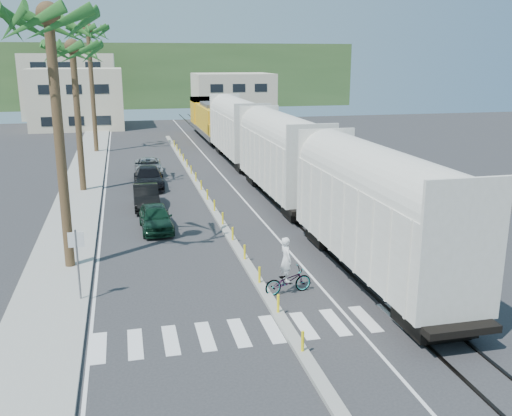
{
  "coord_description": "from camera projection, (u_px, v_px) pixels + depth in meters",
  "views": [
    {
      "loc": [
        -5.3,
        -19.98,
        9.41
      ],
      "look_at": [
        1.09,
        7.29,
        2.0
      ],
      "focal_mm": 40.0,
      "sensor_mm": 36.0,
      "label": 1
    }
  ],
  "objects": [
    {
      "name": "freight_train",
      "position": [
        261.0,
        145.0,
        43.71
      ],
      "size": [
        3.0,
        60.94,
        5.85
      ],
      "color": "beige",
      "rests_on": "ground"
    },
    {
      "name": "ground",
      "position": [
        271.0,
        305.0,
        22.38
      ],
      "size": [
        140.0,
        140.0,
        0.0
      ],
      "primitive_type": "plane",
      "color": "#28282B",
      "rests_on": "ground"
    },
    {
      "name": "car_rear",
      "position": [
        149.0,
        166.0,
        47.32
      ],
      "size": [
        2.24,
        4.77,
        1.32
      ],
      "primitive_type": "imported",
      "rotation": [
        0.0,
        0.0,
        0.01
      ],
      "color": "#AFB2B5",
      "rests_on": "ground"
    },
    {
      "name": "palm_trees",
      "position": [
        75.0,
        36.0,
        39.19
      ],
      "size": [
        3.5,
        37.2,
        13.75
      ],
      "color": "brown",
      "rests_on": "ground"
    },
    {
      "name": "rails",
      "position": [
        246.0,
        168.0,
        49.83
      ],
      "size": [
        1.56,
        100.0,
        0.06
      ],
      "color": "black",
      "rests_on": "ground"
    },
    {
      "name": "median",
      "position": [
        201.0,
        191.0,
        41.14
      ],
      "size": [
        0.45,
        60.0,
        0.85
      ],
      "color": "gray",
      "rests_on": "ground"
    },
    {
      "name": "hillside",
      "position": [
        146.0,
        75.0,
        114.96
      ],
      "size": [
        80.0,
        20.0,
        12.0
      ],
      "primitive_type": "cube",
      "color": "#385628",
      "rests_on": "ground"
    },
    {
      "name": "buildings",
      "position": [
        113.0,
        91.0,
        87.29
      ],
      "size": [
        38.0,
        27.0,
        10.0
      ],
      "color": "beige",
      "rests_on": "ground"
    },
    {
      "name": "crosswalk",
      "position": [
        285.0,
        327.0,
        20.5
      ],
      "size": [
        14.0,
        2.2,
        0.01
      ],
      "primitive_type": "cube",
      "color": "silver",
      "rests_on": "ground"
    },
    {
      "name": "car_second",
      "position": [
        146.0,
        197.0,
        36.62
      ],
      "size": [
        1.58,
        4.52,
        1.49
      ],
      "primitive_type": "imported",
      "rotation": [
        0.0,
        0.0,
        0.0
      ],
      "color": "black",
      "rests_on": "ground"
    },
    {
      "name": "street_sign",
      "position": [
        77.0,
        255.0,
        22.15
      ],
      "size": [
        0.6,
        0.08,
        3.0
      ],
      "color": "slate",
      "rests_on": "ground"
    },
    {
      "name": "sidewalk",
      "position": [
        83.0,
        182.0,
        44.02
      ],
      "size": [
        3.0,
        90.0,
        0.15
      ],
      "primitive_type": "cube",
      "color": "gray",
      "rests_on": "ground"
    },
    {
      "name": "lane_markings",
      "position": [
        166.0,
        179.0,
        45.44
      ],
      "size": [
        9.42,
        90.0,
        0.01
      ],
      "color": "silver",
      "rests_on": "ground"
    },
    {
      "name": "car_lead",
      "position": [
        156.0,
        218.0,
        31.89
      ],
      "size": [
        1.99,
        4.4,
        1.46
      ],
      "primitive_type": "imported",
      "rotation": [
        0.0,
        0.0,
        0.03
      ],
      "color": "black",
      "rests_on": "ground"
    },
    {
      "name": "cyclist",
      "position": [
        288.0,
        276.0,
        23.31
      ],
      "size": [
        1.37,
        2.28,
        2.42
      ],
      "rotation": [
        0.0,
        0.0,
        1.73
      ],
      "color": "#9EA0A5",
      "rests_on": "ground"
    },
    {
      "name": "car_third",
      "position": [
        149.0,
        178.0,
        42.29
      ],
      "size": [
        2.27,
        5.31,
        1.53
      ],
      "primitive_type": "imported",
      "rotation": [
        0.0,
        0.0,
        -0.01
      ],
      "color": "black",
      "rests_on": "ground"
    }
  ]
}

